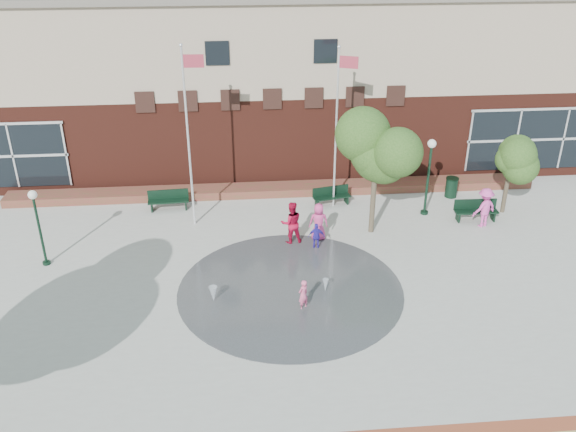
{
  "coord_description": "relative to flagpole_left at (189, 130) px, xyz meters",
  "views": [
    {
      "loc": [
        -1.78,
        -15.93,
        12.78
      ],
      "look_at": [
        0.0,
        4.0,
        2.6
      ],
      "focal_mm": 38.0,
      "sensor_mm": 36.0,
      "label": 1
    }
  ],
  "objects": [
    {
      "name": "ground",
      "position": [
        3.76,
        -8.67,
        -4.46
      ],
      "size": [
        120.0,
        120.0,
        0.0
      ],
      "primitive_type": "plane",
      "color": "#666056",
      "rests_on": "ground"
    },
    {
      "name": "plaza_concrete",
      "position": [
        3.76,
        -4.67,
        -4.46
      ],
      "size": [
        46.0,
        18.0,
        0.01
      ],
      "primitive_type": "cube",
      "color": "#A8A8A0",
      "rests_on": "ground"
    },
    {
      "name": "splash_pad",
      "position": [
        3.76,
        -5.67,
        -4.46
      ],
      "size": [
        8.4,
        8.4,
        0.01
      ],
      "primitive_type": "cylinder",
      "color": "#383A3D",
      "rests_on": "ground"
    },
    {
      "name": "library_building",
      "position": [
        3.76,
        8.81,
        0.18
      ],
      "size": [
        44.4,
        10.4,
        9.2
      ],
      "color": "#532118",
      "rests_on": "ground"
    },
    {
      "name": "flower_bed",
      "position": [
        3.76,
        2.93,
        -4.46
      ],
      "size": [
        26.0,
        1.2,
        0.4
      ],
      "primitive_type": "cube",
      "color": "#A01A36",
      "rests_on": "ground"
    },
    {
      "name": "flagpole_left",
      "position": [
        0.0,
        0.0,
        0.0
      ],
      "size": [
        0.94,
        0.15,
        8.01
      ],
      "rotation": [
        0.0,
        0.0,
        -0.05
      ],
      "color": "white",
      "rests_on": "ground"
    },
    {
      "name": "flagpole_right",
      "position": [
        6.52,
        1.29,
        -0.23
      ],
      "size": [
        0.87,
        0.41,
        7.56
      ],
      "rotation": [
        0.0,
        0.0,
        -0.39
      ],
      "color": "white",
      "rests_on": "ground"
    },
    {
      "name": "lamp_left",
      "position": [
        -5.78,
        -2.99,
        -2.44
      ],
      "size": [
        0.34,
        0.34,
        3.25
      ],
      "color": "black",
      "rests_on": "ground"
    },
    {
      "name": "lamp_right",
      "position": [
        10.55,
        0.06,
        -2.18
      ],
      "size": [
        0.39,
        0.39,
        3.67
      ],
      "color": "black",
      "rests_on": "ground"
    },
    {
      "name": "bench_left",
      "position": [
        -1.32,
        1.57,
        -4.15
      ],
      "size": [
        1.92,
        0.65,
        0.95
      ],
      "rotation": [
        0.0,
        0.0,
        0.07
      ],
      "color": "black",
      "rests_on": "ground"
    },
    {
      "name": "bench_mid",
      "position": [
        6.4,
        1.37,
        -4.17
      ],
      "size": [
        1.87,
        0.86,
        0.91
      ],
      "rotation": [
        0.0,
        0.0,
        0.21
      ],
      "color": "black",
      "rests_on": "ground"
    },
    {
      "name": "bench_right",
      "position": [
        12.66,
        -0.8,
        -4.14
      ],
      "size": [
        1.96,
        0.6,
        0.98
      ],
      "rotation": [
        0.0,
        0.0,
        -0.03
      ],
      "color": "black",
      "rests_on": "ground"
    },
    {
      "name": "trash_can",
      "position": [
        12.38,
        1.78,
        -3.94
      ],
      "size": [
        0.62,
        0.62,
        1.02
      ],
      "color": "black",
      "rests_on": "ground"
    },
    {
      "name": "tree_mid",
      "position": [
        7.72,
        -1.43,
        -0.51
      ],
      "size": [
        3.22,
        3.22,
        5.43
      ],
      "color": "#423729",
      "rests_on": "ground"
    },
    {
      "name": "tree_small_right",
      "position": [
        14.26,
        -0.07,
        -1.76
      ],
      "size": [
        2.17,
        2.17,
        3.7
      ],
      "color": "#423729",
      "rests_on": "ground"
    },
    {
      "name": "water_jet_a",
      "position": [
        0.93,
        -6.2,
        -4.46
      ],
      "size": [
        0.31,
        0.31,
        0.61
      ],
      "primitive_type": "cone",
      "rotation": [
        3.14,
        0.0,
        0.0
      ],
      "color": "white",
      "rests_on": "ground"
    },
    {
      "name": "water_jet_b",
      "position": [
        5.05,
        -5.92,
        -4.46
      ],
      "size": [
        0.23,
        0.23,
        0.52
      ],
      "primitive_type": "cone",
      "rotation": [
        3.14,
        0.0,
        0.0
      ],
      "color": "white",
      "rests_on": "ground"
    },
    {
      "name": "child_splash",
      "position": [
        4.11,
        -6.87,
        -3.87
      ],
      "size": [
        0.51,
        0.49,
        1.17
      ],
      "primitive_type": "imported",
      "rotation": [
        0.0,
        0.0,
        3.81
      ],
      "color": "#EE5E8C",
      "rests_on": "ground"
    },
    {
      "name": "adult_red",
      "position": [
        4.14,
        -2.06,
        -3.52
      ],
      "size": [
        1.0,
        0.82,
        1.88
      ],
      "primitive_type": "imported",
      "rotation": [
        0.0,
        0.0,
        3.27
      ],
      "color": "#B20E31",
      "rests_on": "ground"
    },
    {
      "name": "adult_pink",
      "position": [
        5.32,
        -1.89,
        -3.62
      ],
      "size": [
        0.82,
        0.54,
        1.67
      ],
      "primitive_type": "imported",
      "rotation": [
        0.0,
        0.0,
        3.13
      ],
      "color": "#DF3E89",
      "rests_on": "ground"
    },
    {
      "name": "child_blue",
      "position": [
        5.13,
        -2.66,
        -3.88
      ],
      "size": [
        0.7,
        0.36,
        1.15
      ],
      "primitive_type": "imported",
      "rotation": [
        0.0,
        0.0,
        3.02
      ],
      "color": "#3929BA",
      "rests_on": "ground"
    },
    {
      "name": "person_bench",
      "position": [
        12.79,
        -1.33,
        -3.55
      ],
      "size": [
        1.34,
        1.06,
        1.82
      ],
      "primitive_type": "imported",
      "rotation": [
        0.0,
        0.0,
        3.52
      ],
      "color": "#E64BAE",
      "rests_on": "ground"
    }
  ]
}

